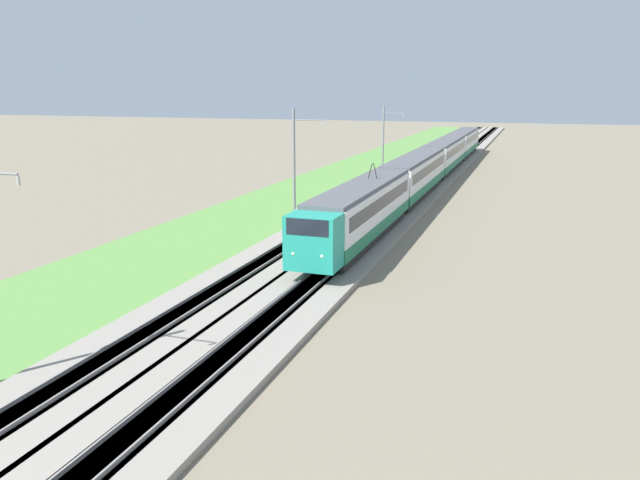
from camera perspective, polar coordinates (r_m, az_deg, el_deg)
The scene contains 8 objects.
ballast_main at distance 60.52m, azimuth 4.58°, elevation 3.97°, with size 240.00×4.40×0.30m.
ballast_adjacent at distance 59.64m, azimuth 8.45°, elevation 3.72°, with size 240.00×4.40×0.30m.
track_main at distance 60.52m, azimuth 4.58°, elevation 3.98°, with size 240.00×1.57×0.45m.
track_adjacent at distance 59.64m, azimuth 8.45°, elevation 3.73°, with size 240.00×1.57×0.45m.
grass_verge at distance 62.22m, azimuth -0.63°, elevation 4.19°, with size 240.00×12.61×0.12m.
passenger_train at distance 70.26m, azimuth 10.23°, elevation 7.03°, with size 79.66×2.88×5.23m.
catenary_mast_mid at distance 48.50m, azimuth -2.33°, elevation 6.90°, with size 0.22×2.56×8.88m.
catenary_mast_far at distance 76.81m, azimuth 5.83°, elevation 9.11°, with size 0.22×2.56×8.37m.
Camera 1 is at (-7.82, -14.81, 10.21)m, focal length 35.00 mm.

